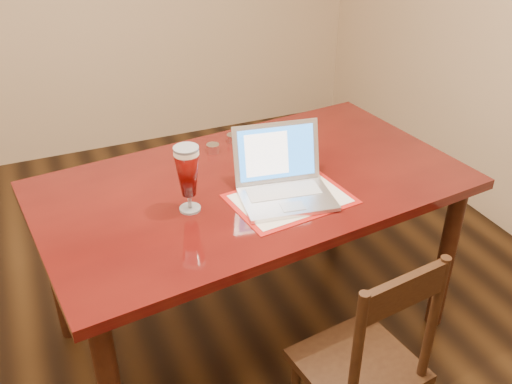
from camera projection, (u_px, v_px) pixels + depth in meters
name	position (u px, v px, depth m)	size (l,w,h in m)	color
dining_table	(253.00, 201.00, 2.45)	(1.89, 1.21, 1.11)	#490D09
dining_chair	(364.00, 366.00, 2.05)	(0.45, 0.43, 0.95)	black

